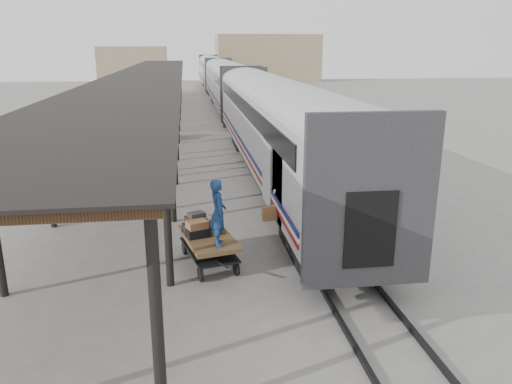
{
  "coord_description": "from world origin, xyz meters",
  "views": [
    {
      "loc": [
        -0.77,
        -14.0,
        5.99
      ],
      "look_at": [
        1.25,
        0.51,
        1.7
      ],
      "focal_mm": 35.0,
      "sensor_mm": 36.0,
      "label": 1
    }
  ],
  "objects_px": {
    "luggage_tug": "(156,131)",
    "porter": "(218,212)",
    "pedestrian": "(165,153)",
    "baggage_cart": "(209,243)"
  },
  "relations": [
    {
      "from": "pedestrian",
      "to": "luggage_tug",
      "type": "bearing_deg",
      "value": -99.5
    },
    {
      "from": "baggage_cart",
      "to": "pedestrian",
      "type": "height_order",
      "value": "pedestrian"
    },
    {
      "from": "baggage_cart",
      "to": "porter",
      "type": "relative_size",
      "value": 1.45
    },
    {
      "from": "baggage_cart",
      "to": "porter",
      "type": "xyz_separation_m",
      "value": [
        0.25,
        -0.65,
        1.12
      ]
    },
    {
      "from": "baggage_cart",
      "to": "pedestrian",
      "type": "relative_size",
      "value": 1.42
    },
    {
      "from": "luggage_tug",
      "to": "baggage_cart",
      "type": "bearing_deg",
      "value": -79.0
    },
    {
      "from": "luggage_tug",
      "to": "porter",
      "type": "distance_m",
      "value": 21.01
    },
    {
      "from": "porter",
      "to": "pedestrian",
      "type": "relative_size",
      "value": 0.98
    },
    {
      "from": "luggage_tug",
      "to": "porter",
      "type": "bearing_deg",
      "value": -78.54
    },
    {
      "from": "luggage_tug",
      "to": "pedestrian",
      "type": "distance_m",
      "value": 8.79
    }
  ]
}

